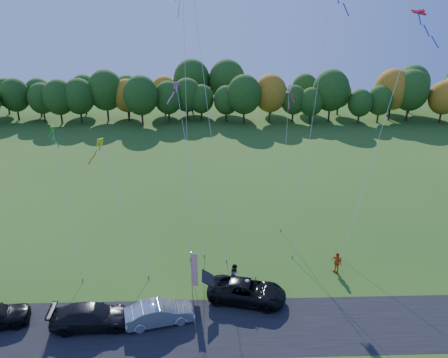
{
  "coord_description": "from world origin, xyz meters",
  "views": [
    {
      "loc": [
        -1.11,
        -28.25,
        20.33
      ],
      "look_at": [
        0.0,
        6.0,
        7.0
      ],
      "focal_mm": 35.0,
      "sensor_mm": 36.0,
      "label": 1
    }
  ],
  "objects_px": {
    "black_suv": "(247,291)",
    "feather_flag": "(194,269)",
    "silver_sedan": "(159,313)",
    "person_east": "(337,262)"
  },
  "relations": [
    {
      "from": "silver_sedan",
      "to": "feather_flag",
      "type": "distance_m",
      "value": 4.12
    },
    {
      "from": "silver_sedan",
      "to": "person_east",
      "type": "height_order",
      "value": "person_east"
    },
    {
      "from": "black_suv",
      "to": "person_east",
      "type": "relative_size",
      "value": 3.21
    },
    {
      "from": "black_suv",
      "to": "silver_sedan",
      "type": "relative_size",
      "value": 1.22
    },
    {
      "from": "black_suv",
      "to": "feather_flag",
      "type": "relative_size",
      "value": 1.56
    },
    {
      "from": "black_suv",
      "to": "person_east",
      "type": "xyz_separation_m",
      "value": [
        7.7,
        3.55,
        0.1
      ]
    },
    {
      "from": "person_east",
      "to": "feather_flag",
      "type": "xyz_separation_m",
      "value": [
        -11.63,
        -2.75,
        1.36
      ]
    },
    {
      "from": "feather_flag",
      "to": "black_suv",
      "type": "bearing_deg",
      "value": -11.46
    },
    {
      "from": "black_suv",
      "to": "feather_flag",
      "type": "distance_m",
      "value": 4.27
    },
    {
      "from": "silver_sedan",
      "to": "black_suv",
      "type": "bearing_deg",
      "value": -84.07
    }
  ]
}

